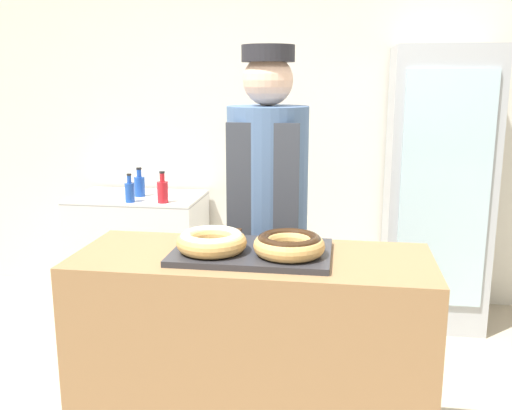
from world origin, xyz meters
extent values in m
cube|color=silver|center=(0.00, 2.13, 1.35)|extent=(8.00, 0.06, 2.70)
cube|color=#997047|center=(0.00, 0.00, 0.48)|extent=(1.40, 0.55, 0.97)
cube|color=#2D2D33|center=(0.00, 0.00, 0.98)|extent=(0.61, 0.41, 0.02)
torus|color=tan|center=(-0.15, -0.05, 1.03)|extent=(0.27, 0.27, 0.07)
torus|color=beige|center=(-0.15, -0.05, 1.05)|extent=(0.24, 0.24, 0.05)
torus|color=tan|center=(0.15, -0.05, 1.03)|extent=(0.27, 0.27, 0.07)
torus|color=#331E0F|center=(0.15, -0.05, 1.05)|extent=(0.24, 0.24, 0.05)
cube|color=#382111|center=(-0.12, 0.15, 1.01)|extent=(0.08, 0.08, 0.03)
cube|color=#382111|center=(0.12, 0.15, 1.01)|extent=(0.08, 0.08, 0.03)
cylinder|color=#4C4C51|center=(-0.02, 0.57, 0.43)|extent=(0.28, 0.28, 0.87)
cylinder|color=#4C6B99|center=(-0.02, 0.57, 1.19)|extent=(0.39, 0.39, 0.65)
cube|color=#383D47|center=(-0.02, 0.39, 0.77)|extent=(0.33, 0.02, 1.37)
sphere|color=beige|center=(-0.02, 0.57, 1.64)|extent=(0.23, 0.23, 0.23)
cylinder|color=#232328|center=(-0.02, 0.57, 1.76)|extent=(0.25, 0.25, 0.08)
cube|color=#ADB2B7|center=(0.97, 1.78, 0.92)|extent=(0.65, 0.58, 1.85)
cube|color=silver|center=(0.97, 1.48, 0.96)|extent=(0.54, 0.02, 1.48)
cube|color=silver|center=(-1.13, 1.78, 0.41)|extent=(0.93, 0.58, 0.81)
cube|color=gray|center=(-1.13, 1.78, 0.79)|extent=(0.93, 0.58, 0.01)
cylinder|color=#1E4CB2|center=(-1.11, 1.76, 0.88)|extent=(0.08, 0.08, 0.14)
cylinder|color=#1E4CB2|center=(-1.11, 1.76, 0.98)|extent=(0.03, 0.03, 0.05)
cylinder|color=black|center=(-1.11, 1.76, 1.01)|extent=(0.04, 0.04, 0.01)
cylinder|color=#1E4CB2|center=(-1.10, 1.56, 0.88)|extent=(0.07, 0.07, 0.13)
cylinder|color=#1E4CB2|center=(-1.10, 1.56, 0.97)|extent=(0.03, 0.03, 0.05)
cylinder|color=black|center=(-1.10, 1.56, 1.00)|extent=(0.03, 0.03, 0.01)
cylinder|color=red|center=(-0.87, 1.57, 0.88)|extent=(0.07, 0.07, 0.15)
cylinder|color=red|center=(-0.87, 1.57, 0.99)|extent=(0.03, 0.03, 0.06)
cylinder|color=black|center=(-0.87, 1.57, 1.02)|extent=(0.04, 0.04, 0.01)
camera|label=1|loc=(0.34, -2.11, 1.64)|focal=40.00mm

